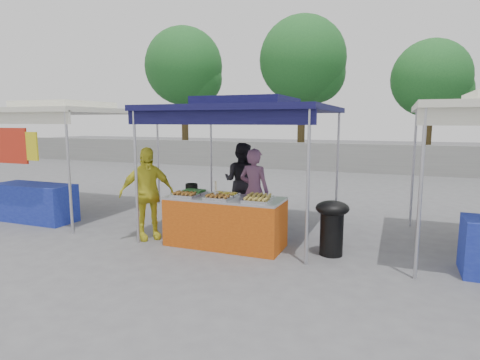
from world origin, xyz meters
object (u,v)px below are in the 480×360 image
at_px(vendor_woman, 254,191).
at_px(helper_man, 241,181).
at_px(wok_burner, 332,223).
at_px(cooking_pot, 192,187).
at_px(customer_person, 147,193).
at_px(vendor_table, 225,222).

relative_size(vendor_woman, helper_man, 0.97).
distance_m(wok_burner, helper_man, 2.88).
xyz_separation_m(cooking_pot, wok_burner, (2.61, -0.17, -0.39)).
bearing_deg(wok_burner, vendor_woman, 155.83).
height_order(cooking_pot, helper_man, helper_man).
xyz_separation_m(wok_burner, customer_person, (-3.26, -0.31, 0.31)).
xyz_separation_m(vendor_table, helper_man, (-0.46, 1.96, 0.41)).
height_order(vendor_woman, helper_man, helper_man).
xyz_separation_m(cooking_pot, vendor_woman, (1.02, 0.60, -0.10)).
xyz_separation_m(vendor_woman, customer_person, (-1.67, -1.08, 0.02)).
xyz_separation_m(cooking_pot, helper_man, (0.37, 1.61, -0.08)).
bearing_deg(vendor_table, customer_person, -175.11).
bearing_deg(vendor_table, helper_man, 103.30).
distance_m(vendor_table, helper_man, 2.06).
height_order(vendor_table, wok_burner, wok_burner).
height_order(vendor_table, helper_man, helper_man).
relative_size(vendor_woman, customer_person, 0.97).
xyz_separation_m(vendor_table, wok_burner, (1.78, 0.18, 0.10)).
bearing_deg(customer_person, cooking_pot, -11.25).
bearing_deg(cooking_pot, vendor_woman, 30.34).
relative_size(cooking_pot, vendor_woman, 0.14).
distance_m(cooking_pot, helper_man, 1.65).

